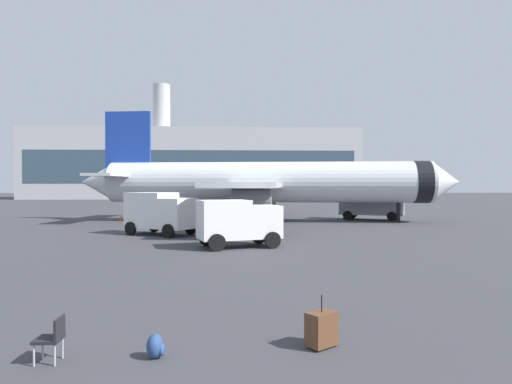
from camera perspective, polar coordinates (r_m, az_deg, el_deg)
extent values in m
cylinder|color=silver|center=(42.41, 1.50, 1.26)|extent=(30.24, 7.72, 3.80)
cone|color=silver|center=(44.50, 22.82, 1.18)|extent=(2.85, 3.89, 3.61)
cone|color=silver|center=(46.44, -19.40, 1.18)|extent=(3.62, 3.81, 3.42)
cylinder|color=black|center=(43.88, 20.08, 1.20)|extent=(1.90, 4.03, 3.88)
cube|color=silver|center=(50.46, 0.90, 0.85)|extent=(6.87, 16.49, 0.36)
cube|color=silver|center=(34.52, -0.93, 0.86)|extent=(6.87, 16.49, 0.36)
cylinder|color=gray|center=(47.98, 0.70, -0.70)|extent=(3.46, 2.60, 2.20)
cylinder|color=gray|center=(37.03, -0.54, -1.16)|extent=(3.46, 2.60, 2.20)
cube|color=#193899|center=(45.43, -15.84, 5.75)|extent=(4.41, 0.94, 6.40)
cube|color=silver|center=(48.44, -15.04, 1.89)|extent=(3.37, 6.29, 0.24)
cube|color=silver|center=(42.48, -17.99, 2.03)|extent=(3.37, 6.29, 0.24)
cylinder|color=black|center=(43.47, 17.52, -2.48)|extent=(0.36, 0.36, 1.80)
cylinder|color=black|center=(45.03, -0.86, -2.33)|extent=(0.44, 0.44, 1.80)
cylinder|color=black|center=(40.27, -1.54, -2.70)|extent=(0.44, 0.44, 1.80)
cube|color=white|center=(30.57, -9.78, -2.69)|extent=(2.61, 2.76, 2.04)
cube|color=#1E232D|center=(30.09, -8.74, -1.83)|extent=(1.15, 1.70, 0.84)
cube|color=white|center=(32.16, -13.05, -2.20)|extent=(3.82, 3.55, 2.40)
cylinder|color=black|center=(31.46, -8.25, -4.53)|extent=(0.87, 0.68, 0.90)
cylinder|color=black|center=(29.71, -11.03, -4.85)|extent=(0.87, 0.68, 0.90)
cylinder|color=black|center=(33.66, -12.73, -4.19)|extent=(0.87, 0.68, 0.90)
cylinder|color=black|center=(32.03, -15.55, -4.46)|extent=(0.87, 0.68, 0.90)
cube|color=gray|center=(45.72, 17.04, -1.39)|extent=(2.58, 2.90, 2.29)
cube|color=#1E232D|center=(45.62, 17.94, -0.72)|extent=(1.04, 1.97, 0.95)
cube|color=gray|center=(46.17, 13.35, -1.10)|extent=(4.94, 4.08, 2.70)
cylinder|color=black|center=(47.03, 17.15, -2.78)|extent=(0.90, 0.60, 0.90)
cylinder|color=black|center=(44.55, 16.77, -2.98)|extent=(0.90, 0.60, 0.90)
cylinder|color=black|center=(47.71, 12.13, -2.71)|extent=(0.90, 0.60, 0.90)
cylinder|color=black|center=(45.27, 11.48, -2.90)|extent=(0.90, 0.60, 0.90)
cube|color=white|center=(25.17, 0.74, -3.73)|extent=(2.27, 2.43, 1.78)
cube|color=#1E232D|center=(25.41, 2.32, -2.73)|extent=(0.61, 1.74, 0.74)
cube|color=white|center=(24.47, -4.10, -3.49)|extent=(3.11, 2.69, 2.10)
cylinder|color=black|center=(26.31, 0.38, -5.58)|extent=(0.92, 0.48, 0.90)
cylinder|color=black|center=(24.37, 2.10, -6.09)|extent=(0.92, 0.48, 0.90)
cylinder|color=black|center=(25.42, -6.18, -5.81)|extent=(0.92, 0.48, 0.90)
cylinder|color=black|center=(23.40, -4.96, -6.38)|extent=(0.92, 0.48, 0.90)
cube|color=#F2590C|center=(51.97, -1.34, -2.87)|extent=(0.44, 0.44, 0.04)
cone|color=#F2590C|center=(51.95, -1.34, -2.44)|extent=(0.36, 0.36, 0.75)
cylinder|color=white|center=(51.95, -1.34, -2.40)|extent=(0.23, 0.23, 0.10)
cube|color=#F2590C|center=(45.71, -16.64, -3.42)|extent=(0.44, 0.44, 0.04)
cone|color=#F2590C|center=(45.69, -16.64, -3.04)|extent=(0.36, 0.36, 0.57)
cylinder|color=white|center=(45.68, -16.64, -3.00)|extent=(0.23, 0.23, 0.10)
cube|color=#F2590C|center=(40.81, -7.96, -3.90)|extent=(0.44, 0.44, 0.04)
cone|color=#F2590C|center=(40.79, -7.97, -3.41)|extent=(0.36, 0.36, 0.66)
cylinder|color=white|center=(40.78, -7.97, -3.37)|extent=(0.23, 0.23, 0.10)
cube|color=brown|center=(9.98, 8.28, -16.68)|extent=(0.75, 0.70, 0.70)
cylinder|color=black|center=(9.83, 8.29, -13.74)|extent=(0.02, 0.02, 0.36)
cylinder|color=black|center=(10.25, 9.16, -18.27)|extent=(0.07, 0.08, 0.08)
cylinder|color=black|center=(9.93, 7.36, -18.89)|extent=(0.07, 0.08, 0.08)
ellipsoid|color=navy|center=(9.56, -12.65, -18.43)|extent=(0.32, 0.40, 0.48)
ellipsoid|color=navy|center=(9.57, -11.77, -18.88)|extent=(0.12, 0.28, 0.24)
cube|color=black|center=(9.93, -24.72, -16.53)|extent=(0.48, 0.48, 0.06)
cube|color=black|center=(9.79, -23.55, -15.43)|extent=(0.05, 0.48, 0.40)
cylinder|color=#999EA5|center=(9.90, -26.23, -17.93)|extent=(0.04, 0.04, 0.44)
cylinder|color=#999EA5|center=(10.24, -25.33, -17.29)|extent=(0.04, 0.04, 0.44)
cylinder|color=#999EA5|center=(9.76, -24.06, -18.20)|extent=(0.04, 0.04, 0.44)
cylinder|color=#999EA5|center=(10.10, -23.22, -17.53)|extent=(0.04, 0.04, 0.44)
cube|color=#B2B2B7|center=(119.19, -7.73, 3.43)|extent=(83.31, 19.14, 17.56)
cube|color=#334756|center=(109.58, -8.17, 3.20)|extent=(79.15, 0.10, 7.90)
cylinder|color=#B2B2B7|center=(121.80, -11.83, 10.36)|extent=(4.40, 4.40, 12.00)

